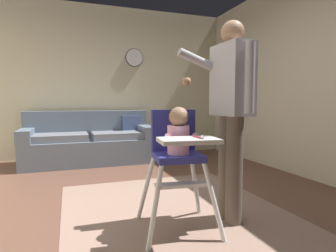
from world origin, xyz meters
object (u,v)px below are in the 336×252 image
(sippy_cup, at_px, (168,128))
(couch, at_px, (90,143))
(side_table, at_px, (170,139))
(high_chair, at_px, (178,145))
(wall_clock, at_px, (134,58))
(adult_standing, at_px, (231,110))

(sippy_cup, bearing_deg, couch, 167.60)
(couch, distance_m, side_table, 1.36)
(high_chair, relative_size, sippy_cup, 9.79)
(side_table, xyz_separation_m, sippy_cup, (-0.04, 0.00, 0.19))
(couch, bearing_deg, wall_clock, 118.38)
(couch, relative_size, adult_standing, 1.25)
(high_chair, bearing_deg, adult_standing, 97.09)
(high_chair, xyz_separation_m, adult_standing, (0.47, 0.00, 0.27))
(adult_standing, distance_m, side_table, 2.65)
(adult_standing, xyz_separation_m, sippy_cup, (0.36, 2.56, -0.38))
(adult_standing, bearing_deg, wall_clock, -89.49)
(sippy_cup, bearing_deg, adult_standing, -97.91)
(couch, height_order, sippy_cup, couch)
(side_table, bearing_deg, sippy_cup, 180.00)
(wall_clock, bearing_deg, sippy_cup, -61.58)
(couch, distance_m, wall_clock, 1.83)
(couch, distance_m, sippy_cup, 1.35)
(high_chair, bearing_deg, couch, -163.92)
(adult_standing, distance_m, wall_clock, 3.44)
(high_chair, bearing_deg, side_table, 168.09)
(sippy_cup, distance_m, wall_clock, 1.55)
(wall_clock, bearing_deg, high_chair, -97.12)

